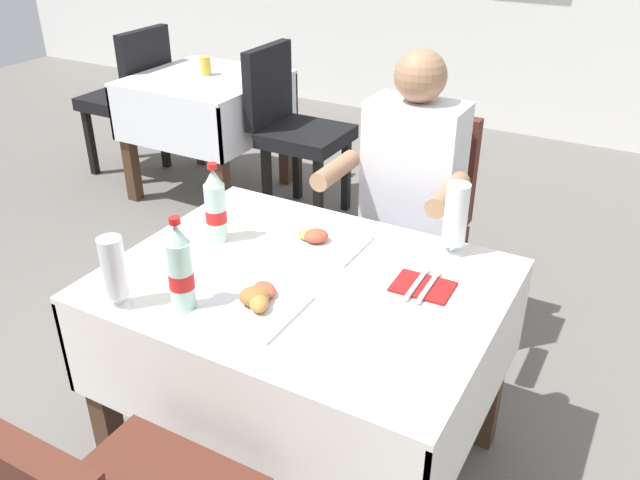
{
  "coord_description": "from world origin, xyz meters",
  "views": [
    {
      "loc": [
        0.94,
        -1.3,
        1.78
      ],
      "look_at": [
        0.09,
        0.23,
        0.82
      ],
      "focal_mm": 37.28,
      "sensor_mm": 36.0,
      "label": 1
    }
  ],
  "objects": [
    {
      "name": "seated_diner_far",
      "position": [
        0.11,
        0.85,
        0.71
      ],
      "size": [
        0.5,
        0.46,
        1.26
      ],
      "color": "#282D42",
      "rests_on": "ground"
    },
    {
      "name": "background_table_tumbler",
      "position": [
        -1.59,
        1.83,
        0.79
      ],
      "size": [
        0.06,
        0.06,
        0.11
      ],
      "primitive_type": "cylinder",
      "color": "gold",
      "rests_on": "background_dining_table"
    },
    {
      "name": "chair_far_diner_seat",
      "position": [
        0.09,
        0.96,
        0.55
      ],
      "size": [
        0.44,
        0.5,
        0.97
      ],
      "color": "#4C2319",
      "rests_on": "ground"
    },
    {
      "name": "ground_plane",
      "position": [
        0.0,
        0.0,
        0.0
      ],
      "size": [
        11.0,
        11.0,
        0.0
      ],
      "primitive_type": "plane",
      "color": "#66605B"
    },
    {
      "name": "background_dining_table",
      "position": [
        -1.58,
        1.8,
        0.55
      ],
      "size": [
        0.81,
        0.81,
        0.74
      ],
      "color": "white",
      "rests_on": "ground"
    },
    {
      "name": "plate_near_camera",
      "position": [
        0.05,
        -0.07,
        0.76
      ],
      "size": [
        0.25,
        0.25,
        0.06
      ],
      "color": "white",
      "rests_on": "main_dining_table"
    },
    {
      "name": "napkin_cutlery_set",
      "position": [
        0.41,
        0.25,
        0.74
      ],
      "size": [
        0.17,
        0.19,
        0.01
      ],
      "color": "maroon",
      "rests_on": "main_dining_table"
    },
    {
      "name": "beer_glass_left",
      "position": [
        -0.29,
        -0.24,
        0.85
      ],
      "size": [
        0.07,
        0.07,
        0.21
      ],
      "color": "white",
      "rests_on": "main_dining_table"
    },
    {
      "name": "beer_glass_middle",
      "position": [
        0.42,
        0.49,
        0.86
      ],
      "size": [
        0.07,
        0.07,
        0.24
      ],
      "color": "white",
      "rests_on": "main_dining_table"
    },
    {
      "name": "plate_far_diner",
      "position": [
        0.04,
        0.34,
        0.76
      ],
      "size": [
        0.22,
        0.22,
        0.05
      ],
      "color": "white",
      "rests_on": "main_dining_table"
    },
    {
      "name": "cola_bottle_secondary",
      "position": [
        -0.12,
        -0.16,
        0.86
      ],
      "size": [
        0.07,
        0.07,
        0.28
      ],
      "color": "silver",
      "rests_on": "main_dining_table"
    },
    {
      "name": "background_chair_right",
      "position": [
        -0.97,
        1.8,
        0.55
      ],
      "size": [
        0.5,
        0.44,
        0.97
      ],
      "color": "black",
      "rests_on": "ground"
    },
    {
      "name": "background_chair_left",
      "position": [
        -2.19,
        1.8,
        0.55
      ],
      "size": [
        0.5,
        0.44,
        0.97
      ],
      "color": "black",
      "rests_on": "ground"
    },
    {
      "name": "main_dining_table",
      "position": [
        0.09,
        0.13,
        0.57
      ],
      "size": [
        1.15,
        0.88,
        0.74
      ],
      "color": "white",
      "rests_on": "ground"
    },
    {
      "name": "cola_bottle_primary",
      "position": [
        -0.28,
        0.2,
        0.86
      ],
      "size": [
        0.07,
        0.07,
        0.27
      ],
      "color": "silver",
      "rests_on": "main_dining_table"
    }
  ]
}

